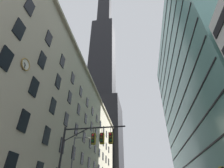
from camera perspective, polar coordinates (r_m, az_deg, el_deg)
station_building at (r=46.81m, az=-17.62°, el=-16.43°), size 17.62×68.00×28.79m
dark_skyscraper at (r=111.11m, az=-3.35°, el=2.71°), size 22.47×22.47×229.63m
glass_office_midrise at (r=50.26m, az=30.62°, el=-2.38°), size 18.37×47.22×47.74m
traffic_signal_mast at (r=17.64m, az=-7.57°, el=-19.94°), size 6.45×0.63×7.56m
street_lamppost at (r=24.94m, az=-12.50°, el=-24.65°), size 2.51×0.32×8.58m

